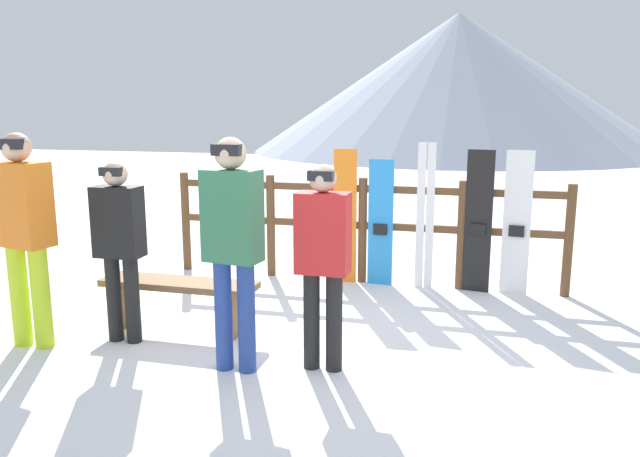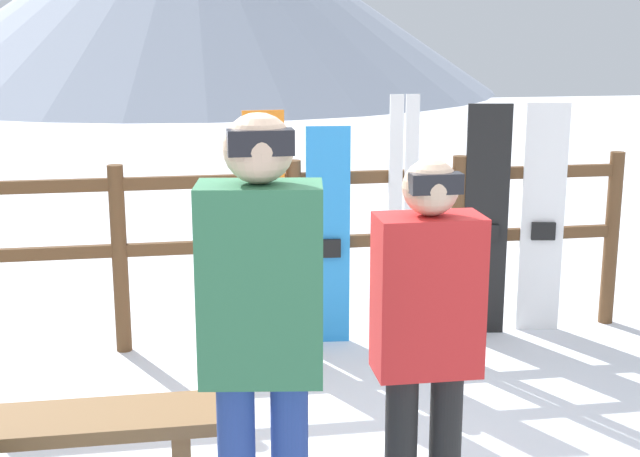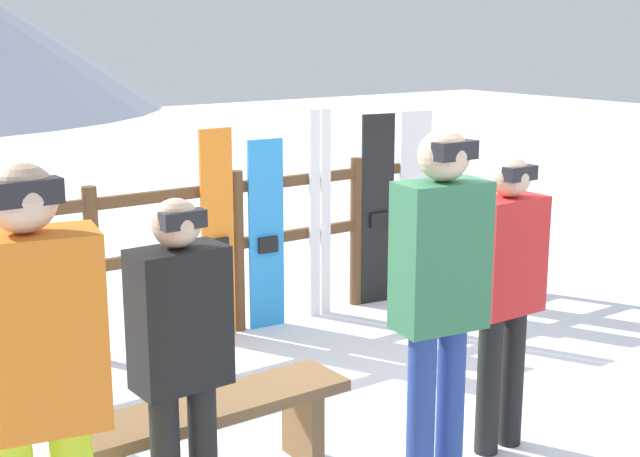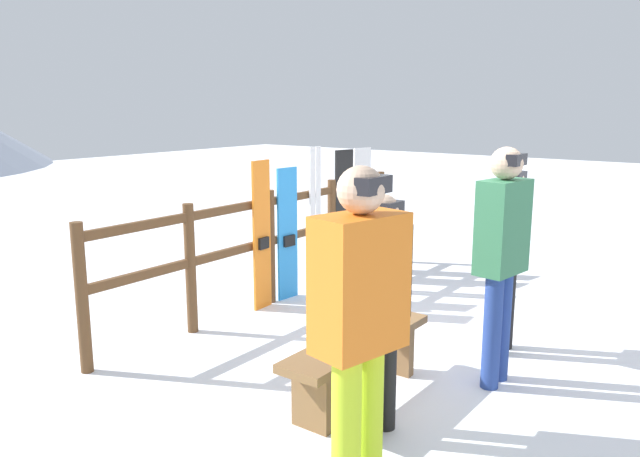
# 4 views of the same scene
# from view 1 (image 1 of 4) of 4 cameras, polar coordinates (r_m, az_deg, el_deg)

# --- Properties ---
(ground_plane) EXTENTS (40.00, 40.00, 0.00)m
(ground_plane) POSITION_cam_1_polar(r_m,az_deg,el_deg) (5.42, -0.50, -10.91)
(ground_plane) COLOR white
(mountain_backdrop) EXTENTS (18.00, 18.00, 6.00)m
(mountain_backdrop) POSITION_cam_1_polar(r_m,az_deg,el_deg) (29.02, 12.38, 12.88)
(mountain_backdrop) COLOR #B2BCD1
(mountain_backdrop) RESTS_ON ground
(fence) EXTENTS (4.59, 0.10, 1.22)m
(fence) POSITION_cam_1_polar(r_m,az_deg,el_deg) (7.22, 3.92, 0.61)
(fence) COLOR brown
(fence) RESTS_ON ground
(bench) EXTENTS (1.46, 0.36, 0.47)m
(bench) POSITION_cam_1_polar(r_m,az_deg,el_deg) (5.88, -12.74, -5.77)
(bench) COLOR brown
(bench) RESTS_ON ground
(person_red) EXTENTS (0.40, 0.23, 1.61)m
(person_red) POSITION_cam_1_polar(r_m,az_deg,el_deg) (4.74, 0.26, -2.20)
(person_red) COLOR black
(person_red) RESTS_ON ground
(person_plaid_green) EXTENTS (0.45, 0.29, 1.81)m
(person_plaid_green) POSITION_cam_1_polar(r_m,az_deg,el_deg) (4.74, -7.99, -0.75)
(person_plaid_green) COLOR navy
(person_plaid_green) RESTS_ON ground
(person_orange) EXTENTS (0.52, 0.36, 1.82)m
(person_orange) POSITION_cam_1_polar(r_m,az_deg,el_deg) (5.74, -25.48, 0.26)
(person_orange) COLOR #B7D826
(person_orange) RESTS_ON ground
(person_black) EXTENTS (0.40, 0.23, 1.58)m
(person_black) POSITION_cam_1_polar(r_m,az_deg,el_deg) (5.59, -17.88, -0.91)
(person_black) COLOR black
(person_black) RESTS_ON ground
(snowboard_orange) EXTENTS (0.27, 0.07, 1.55)m
(snowboard_orange) POSITION_cam_1_polar(r_m,az_deg,el_deg) (7.19, 2.30, 1.06)
(snowboard_orange) COLOR orange
(snowboard_orange) RESTS_ON ground
(snowboard_blue) EXTENTS (0.29, 0.07, 1.45)m
(snowboard_blue) POSITION_cam_1_polar(r_m,az_deg,el_deg) (7.12, 5.56, 0.48)
(snowboard_blue) COLOR #288CE0
(snowboard_blue) RESTS_ON ground
(ski_pair_white) EXTENTS (0.20, 0.02, 1.64)m
(ski_pair_white) POSITION_cam_1_polar(r_m,az_deg,el_deg) (7.05, 9.59, 1.10)
(ski_pair_white) COLOR white
(ski_pair_white) RESTS_ON ground
(snowboard_black_stripe) EXTENTS (0.29, 0.09, 1.57)m
(snowboard_black_stripe) POSITION_cam_1_polar(r_m,az_deg,el_deg) (7.03, 14.27, 0.56)
(snowboard_black_stripe) COLOR black
(snowboard_black_stripe) RESTS_ON ground
(snowboard_white) EXTENTS (0.29, 0.09, 1.57)m
(snowboard_white) POSITION_cam_1_polar(r_m,az_deg,el_deg) (7.04, 17.54, 0.40)
(snowboard_white) COLOR white
(snowboard_white) RESTS_ON ground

